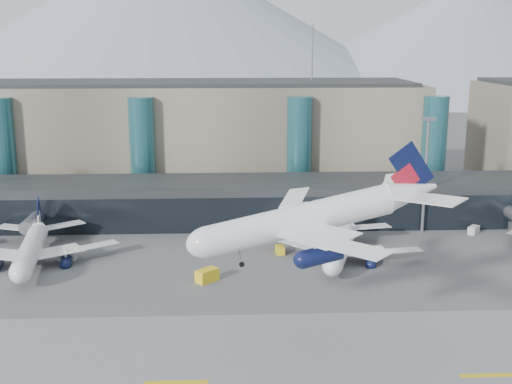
% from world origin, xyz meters
% --- Properties ---
extents(ground, '(900.00, 900.00, 0.00)m').
position_xyz_m(ground, '(0.00, 0.00, 0.00)').
color(ground, '#515154').
rests_on(ground, ground).
extents(runway_strip, '(400.00, 40.00, 0.04)m').
position_xyz_m(runway_strip, '(0.00, -15.00, 0.02)').
color(runway_strip, slate).
rests_on(runway_strip, ground).
extents(runway_markings, '(128.00, 1.00, 0.02)m').
position_xyz_m(runway_markings, '(-0.00, -15.00, 0.05)').
color(runway_markings, gold).
rests_on(runway_markings, ground).
extents(concourse, '(170.00, 27.00, 10.00)m').
position_xyz_m(concourse, '(-0.02, 57.73, 4.97)').
color(concourse, black).
rests_on(concourse, ground).
extents(terminal_main, '(130.00, 30.00, 31.00)m').
position_xyz_m(terminal_main, '(-25.00, 90.00, 15.44)').
color(terminal_main, gray).
rests_on(terminal_main, ground).
extents(teal_towers, '(116.40, 19.40, 46.00)m').
position_xyz_m(teal_towers, '(-14.99, 74.01, 14.01)').
color(teal_towers, '#255F68').
rests_on(teal_towers, ground).
extents(mountain_ridge, '(910.00, 400.00, 110.00)m').
position_xyz_m(mountain_ridge, '(15.97, 380.00, 45.74)').
color(mountain_ridge, gray).
rests_on(mountain_ridge, ground).
extents(lightmast_mid, '(3.00, 1.20, 25.60)m').
position_xyz_m(lightmast_mid, '(30.00, 48.00, 14.42)').
color(lightmast_mid, slate).
rests_on(lightmast_mid, ground).
extents(hero_jet, '(36.29, 35.88, 11.72)m').
position_xyz_m(hero_jet, '(-0.50, -6.50, 20.26)').
color(hero_jet, white).
rests_on(hero_jet, ground).
extents(jet_parked_left, '(34.08, 34.29, 11.10)m').
position_xyz_m(jet_parked_left, '(-51.30, 32.38, 4.20)').
color(jet_parked_left, white).
rests_on(jet_parked_left, ground).
extents(jet_parked_mid, '(30.97, 32.55, 10.45)m').
position_xyz_m(jet_parked_mid, '(9.31, 32.26, 3.95)').
color(jet_parked_mid, white).
rests_on(jet_parked_mid, ground).
extents(veh_a, '(3.41, 1.97, 1.90)m').
position_xyz_m(veh_a, '(-44.81, 32.31, 0.95)').
color(veh_a, beige).
rests_on(veh_a, ground).
extents(veh_b, '(1.80, 2.77, 1.55)m').
position_xyz_m(veh_b, '(-3.01, 34.35, 0.77)').
color(veh_b, yellow).
rests_on(veh_b, ground).
extents(veh_d, '(3.23, 3.31, 1.72)m').
position_xyz_m(veh_d, '(40.97, 46.00, 0.86)').
color(veh_d, beige).
rests_on(veh_d, ground).
extents(veh_g, '(1.62, 2.39, 1.30)m').
position_xyz_m(veh_g, '(10.37, 34.29, 0.65)').
color(veh_g, beige).
rests_on(veh_g, ground).
extents(veh_h, '(4.43, 4.36, 2.25)m').
position_xyz_m(veh_h, '(-17.18, 19.63, 1.13)').
color(veh_h, yellow).
rests_on(veh_h, ground).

